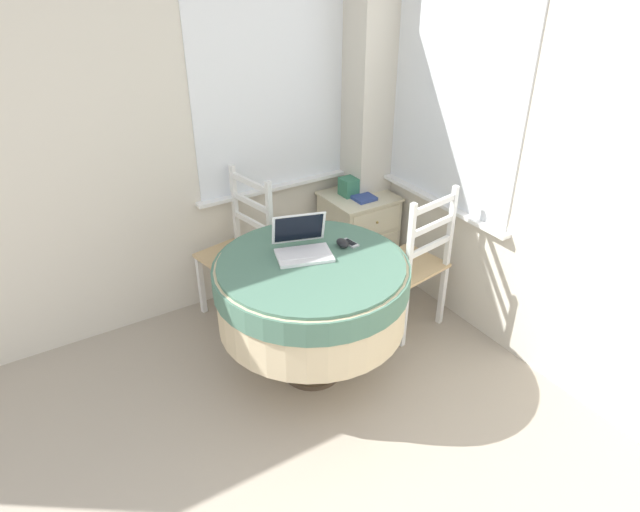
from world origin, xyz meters
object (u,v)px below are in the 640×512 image
Objects in this scene: round_dining_table at (311,289)px; corner_cabinet at (358,235)px; book_on_cabinet at (361,196)px; computer_mouse at (342,243)px; cell_phone at (350,243)px; storage_box at (351,186)px; dining_chair_near_right_window at (413,265)px; dining_chair_near_back_window at (240,253)px; laptop at (302,246)px.

corner_cabinet is (0.90, 0.80, -0.27)m from round_dining_table.
computer_mouse is at bearing -132.27° from book_on_cabinet.
cell_phone is at bearing -129.98° from book_on_cabinet.
storage_box is 0.73× the size of book_on_cabinet.
dining_chair_near_back_window is at bearing 139.90° from dining_chair_near_right_window.
laptop is at bearing -138.69° from storage_box.
dining_chair_near_back_window is (-0.09, 0.68, -0.34)m from laptop.
computer_mouse is 0.96m from book_on_cabinet.
corner_cabinet is (0.98, 0.01, -0.15)m from dining_chair_near_back_window.
dining_chair_near_right_window reaches higher than round_dining_table.
laptop is 2.50× the size of storage_box.
corner_cabinet is (0.89, 0.69, -0.49)m from laptop.
cell_phone is at bearing 179.75° from dining_chair_near_right_window.
round_dining_table is at bearing -167.82° from computer_mouse.
cell_phone is at bearing 6.52° from computer_mouse.
computer_mouse is at bearing -131.25° from corner_cabinet.
dining_chair_near_back_window is 0.98m from book_on_cabinet.
cell_phone is 0.92m from book_on_cabinet.
dining_chair_near_back_window is 0.96m from storage_box.
storage_box is at bearing 41.31° from laptop.
book_on_cabinet is (-0.01, -0.04, 0.34)m from corner_cabinet.
dining_chair_near_back_window reaches higher than book_on_cabinet.
dining_chair_near_right_window is at bearing 4.02° from round_dining_table.
dining_chair_near_right_window is at bearing -4.07° from laptop.
corner_cabinet is 0.40m from storage_box.
book_on_cabinet is (0.09, 0.70, 0.19)m from dining_chair_near_right_window.
dining_chair_near_right_window is 6.85× the size of storage_box.
laptop is 0.56× the size of corner_cabinet.
dining_chair_near_right_window is 5.01× the size of book_on_cabinet.
dining_chair_near_right_window is (0.55, 0.00, -0.32)m from computer_mouse.
computer_mouse is at bearing -173.48° from cell_phone.
book_on_cabinet is (0.64, 0.71, -0.13)m from computer_mouse.
round_dining_table is at bearing -175.98° from dining_chair_near_right_window.
laptop reaches higher than computer_mouse.
dining_chair_near_back_window reaches higher than laptop.
laptop is 3.08× the size of cell_phone.
round_dining_table is 7.40× the size of storage_box.
laptop is 1.12m from storage_box.
dining_chair_near_back_window is 6.85× the size of storage_box.
round_dining_table is at bearing -138.23° from corner_cabinet.
cell_phone is (0.29, -0.05, -0.04)m from laptop.
computer_mouse reaches higher than cell_phone.
storage_box reaches higher than round_dining_table.
laptop is 0.86m from dining_chair_near_right_window.
laptop reaches higher than cell_phone.
dining_chair_near_back_window is at bearing 117.08° from cell_phone.
corner_cabinet is at bearing 41.77° from round_dining_table.
laptop is 4.00× the size of computer_mouse.
dining_chair_near_right_window is at bearing -0.25° from cell_phone.
laptop is 0.36× the size of dining_chair_near_right_window.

